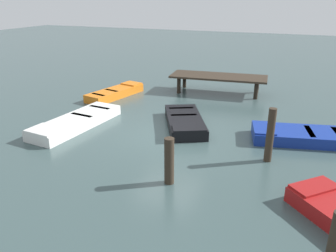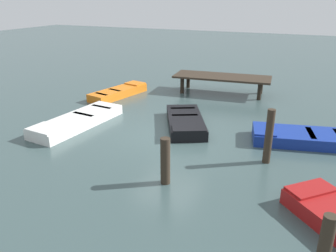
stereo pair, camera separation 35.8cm
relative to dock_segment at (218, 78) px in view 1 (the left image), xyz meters
The scene contains 9 objects.
ground_plane 6.58m from the dock_segment, 92.51° to the right, with size 80.00×80.00×0.00m, color #384C4C.
dock_segment is the anchor object (origin of this frame).
rowboat_blue 6.89m from the dock_segment, 50.18° to the right, with size 3.69×2.21×0.46m.
rowboat_white 8.21m from the dock_segment, 119.36° to the right, with size 1.73×4.30×0.46m.
rowboat_orange 5.53m from the dock_segment, 150.47° to the right, with size 1.75×3.58×0.46m.
rowboat_black 5.49m from the dock_segment, 89.89° to the right, with size 2.69×3.57×0.46m.
mooring_piling_near_left 12.97m from the dock_segment, 66.87° to the right, with size 0.24×0.24×1.47m, color #33281E.
mooring_piling_near_right 8.13m from the dock_segment, 64.68° to the right, with size 0.24×0.24×1.76m, color #33281E.
mooring_piling_mid_right 9.86m from the dock_segment, 83.73° to the right, with size 0.27×0.27×1.37m, color #33281E.
Camera 1 is at (4.44, -11.00, 4.93)m, focal length 36.12 mm.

